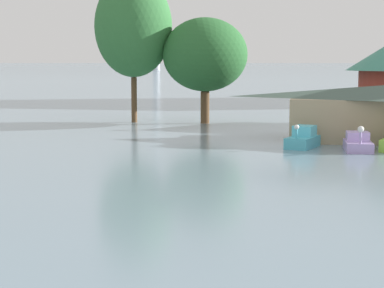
{
  "coord_description": "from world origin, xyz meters",
  "views": [
    {
      "loc": [
        7.57,
        -4.65,
        5.5
      ],
      "look_at": [
        1.92,
        25.81,
        1.57
      ],
      "focal_mm": 62.44,
      "sensor_mm": 36.0,
      "label": 1
    }
  ],
  "objects_px": {
    "pedal_boat_cyan": "(303,139)",
    "pedal_boat_lavender": "(358,143)",
    "shoreline_tree_mid": "(205,55)",
    "shoreline_tree_tall_left": "(133,27)"
  },
  "relations": [
    {
      "from": "pedal_boat_cyan",
      "to": "pedal_boat_lavender",
      "type": "xyz_separation_m",
      "value": [
        3.32,
        -0.87,
        -0.08
      ]
    },
    {
      "from": "pedal_boat_cyan",
      "to": "shoreline_tree_mid",
      "type": "distance_m",
      "value": 17.82
    },
    {
      "from": "pedal_boat_lavender",
      "to": "shoreline_tree_mid",
      "type": "bearing_deg",
      "value": -144.87
    },
    {
      "from": "pedal_boat_lavender",
      "to": "shoreline_tree_mid",
      "type": "distance_m",
      "value": 20.33
    },
    {
      "from": "pedal_boat_cyan",
      "to": "shoreline_tree_tall_left",
      "type": "xyz_separation_m",
      "value": [
        -14.93,
        14.39,
        7.78
      ]
    },
    {
      "from": "pedal_boat_lavender",
      "to": "shoreline_tree_tall_left",
      "type": "bearing_deg",
      "value": -132.5
    },
    {
      "from": "pedal_boat_lavender",
      "to": "pedal_boat_cyan",
      "type": "bearing_deg",
      "value": -107.28
    },
    {
      "from": "shoreline_tree_mid",
      "to": "pedal_boat_cyan",
      "type": "bearing_deg",
      "value": -59.34
    },
    {
      "from": "pedal_boat_cyan",
      "to": "shoreline_tree_mid",
      "type": "xyz_separation_m",
      "value": [
        -8.67,
        14.63,
        5.35
      ]
    },
    {
      "from": "pedal_boat_cyan",
      "to": "pedal_boat_lavender",
      "type": "relative_size",
      "value": 1.06
    }
  ]
}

